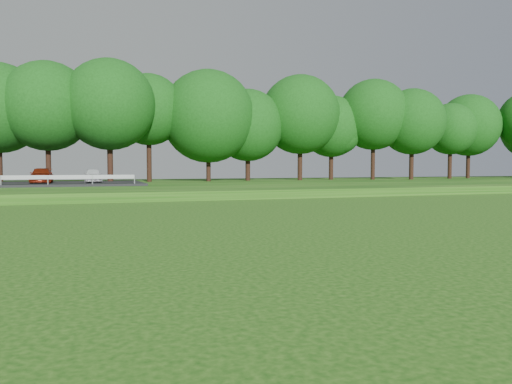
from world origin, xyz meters
name	(u,v)px	position (x,y,z in m)	size (l,w,h in m)	color
berm	(266,185)	(0.00, 34.00, 0.30)	(130.00, 30.00, 0.60)	#12410C
walking_path	(336,196)	(0.00, 20.00, 0.02)	(130.00, 1.60, 0.04)	gray
treeline	(253,109)	(0.00, 38.00, 8.10)	(104.00, 7.00, 15.00)	#12450F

